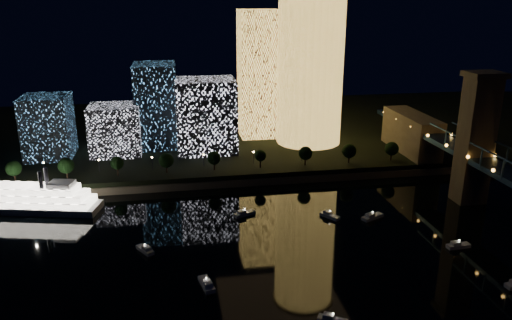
# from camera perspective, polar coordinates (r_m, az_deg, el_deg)

# --- Properties ---
(ground) EXTENTS (520.00, 520.00, 0.00)m
(ground) POSITION_cam_1_polar(r_m,az_deg,el_deg) (143.65, 10.97, -13.96)
(ground) COLOR black
(ground) RESTS_ON ground
(far_bank) EXTENTS (420.00, 160.00, 5.00)m
(far_bank) POSITION_cam_1_polar(r_m,az_deg,el_deg) (286.40, -0.06, 3.42)
(far_bank) COLOR black
(far_bank) RESTS_ON ground
(seawall) EXTENTS (420.00, 6.00, 3.00)m
(seawall) POSITION_cam_1_polar(r_m,az_deg,el_deg) (213.70, 3.43, -2.13)
(seawall) COLOR #6B5E4C
(seawall) RESTS_ON ground
(tower_cylindrical) EXTENTS (34.00, 34.00, 83.43)m
(tower_cylindrical) POSITION_cam_1_polar(r_m,az_deg,el_deg) (248.19, 6.27, 11.44)
(tower_cylindrical) COLOR #FFC251
(tower_cylindrical) RESTS_ON far_bank
(tower_rectangular) EXTENTS (20.28, 20.28, 64.51)m
(tower_rectangular) POSITION_cam_1_polar(r_m,az_deg,el_deg) (261.14, 0.34, 9.76)
(tower_rectangular) COLOR #FFC251
(tower_rectangular) RESTS_ON far_bank
(midrise_blocks) EXTENTS (95.74, 38.69, 40.13)m
(midrise_blocks) POSITION_cam_1_polar(r_m,az_deg,el_deg) (242.57, -12.39, 4.90)
(midrise_blocks) COLOR white
(midrise_blocks) RESTS_ON far_bank
(riverboat) EXTENTS (56.33, 23.55, 16.66)m
(riverboat) POSITION_cam_1_polar(r_m,az_deg,el_deg) (204.17, -25.06, -4.07)
(riverboat) COLOR silver
(riverboat) RESTS_ON ground
(motorboats) EXTENTS (108.33, 82.33, 2.78)m
(motorboats) POSITION_cam_1_polar(r_m,az_deg,el_deg) (151.57, 7.37, -11.56)
(motorboats) COLOR silver
(motorboats) RESTS_ON ground
(esplanade_trees) EXTENTS (166.22, 6.49, 8.75)m
(esplanade_trees) POSITION_cam_1_polar(r_m,az_deg,el_deg) (211.90, -5.05, 0.22)
(esplanade_trees) COLOR black
(esplanade_trees) RESTS_ON far_bank
(street_lamps) EXTENTS (132.70, 0.70, 5.65)m
(street_lamps) POSITION_cam_1_polar(r_m,az_deg,el_deg) (217.84, -6.00, 0.29)
(street_lamps) COLOR black
(street_lamps) RESTS_ON far_bank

